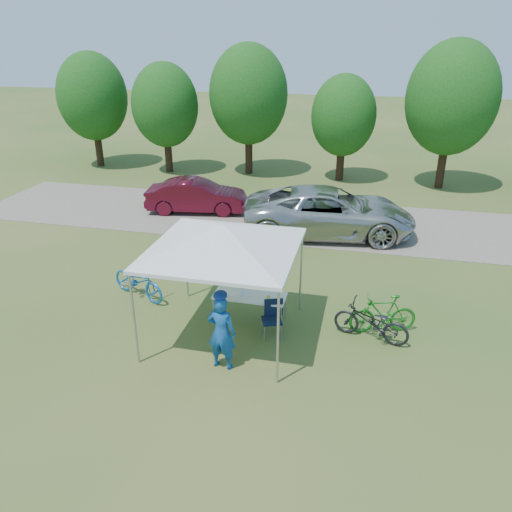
{
  "coord_description": "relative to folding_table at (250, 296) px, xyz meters",
  "views": [
    {
      "loc": [
        2.94,
        -9.49,
        6.42
      ],
      "look_at": [
        0.25,
        2.0,
        1.13
      ],
      "focal_mm": 35.0,
      "sensor_mm": 36.0,
      "label": 1
    }
  ],
  "objects": [
    {
      "name": "ice_cream_cup",
      "position": [
        0.46,
        -0.05,
        0.07
      ],
      "size": [
        0.08,
        0.08,
        0.06
      ],
      "primitive_type": "cylinder",
      "color": "#D1E836",
      "rests_on": "folding_table"
    },
    {
      "name": "cooler",
      "position": [
        -0.44,
        0.0,
        0.24
      ],
      "size": [
        0.53,
        0.36,
        0.38
      ],
      "color": "white",
      "rests_on": "folding_table"
    },
    {
      "name": "gravel_strip",
      "position": [
        -0.41,
        7.32,
        -0.66
      ],
      "size": [
        24.0,
        5.0,
        0.02
      ],
      "primitive_type": "cube",
      "color": "gray",
      "rests_on": "ground"
    },
    {
      "name": "bike_green",
      "position": [
        3.12,
        0.23,
        -0.19
      ],
      "size": [
        1.65,
        0.91,
        0.95
      ],
      "primitive_type": "imported",
      "rotation": [
        0.0,
        0.0,
        -1.26
      ],
      "color": "#1A761D",
      "rests_on": "ground"
    },
    {
      "name": "treeline",
      "position": [
        -0.7,
        13.37,
        2.87
      ],
      "size": [
        24.89,
        4.28,
        6.3
      ],
      "color": "#382314",
      "rests_on": "ground"
    },
    {
      "name": "minivan",
      "position": [
        1.27,
        6.18,
        0.16
      ],
      "size": [
        6.12,
        3.47,
        1.61
      ],
      "primitive_type": "imported",
      "rotation": [
        0.0,
        0.0,
        1.71
      ],
      "color": "#B9BAB5",
      "rests_on": "gravel_strip"
    },
    {
      "name": "cyclist",
      "position": [
        -0.13,
        -1.91,
        0.17
      ],
      "size": [
        0.64,
        0.45,
        1.67
      ],
      "primitive_type": "imported",
      "rotation": [
        0.0,
        0.0,
        3.06
      ],
      "color": "#114991",
      "rests_on": "ground"
    },
    {
      "name": "canopy",
      "position": [
        -0.41,
        -0.68,
        1.99
      ],
      "size": [
        4.53,
        4.53,
        3.0
      ],
      "color": "#A5A5AA",
      "rests_on": "ground"
    },
    {
      "name": "folding_table",
      "position": [
        0.0,
        0.0,
        0.0
      ],
      "size": [
        1.73,
        0.72,
        0.71
      ],
      "color": "white",
      "rests_on": "ground"
    },
    {
      "name": "folding_chair",
      "position": [
        0.64,
        -0.43,
        -0.17
      ],
      "size": [
        0.56,
        0.59,
        0.85
      ],
      "rotation": [
        0.0,
        0.0,
        0.36
      ],
      "color": "#0E1833",
      "rests_on": "ground"
    },
    {
      "name": "bike_dark",
      "position": [
        2.86,
        -0.17,
        -0.21
      ],
      "size": [
        1.82,
        1.0,
        0.91
      ],
      "primitive_type": "imported",
      "rotation": [
        0.0,
        0.0,
        -1.82
      ],
      "color": "black",
      "rests_on": "ground"
    },
    {
      "name": "sedan",
      "position": [
        -3.95,
        7.4,
        -0.01
      ],
      "size": [
        4.02,
        1.97,
        1.27
      ],
      "primitive_type": "imported",
      "rotation": [
        0.0,
        0.0,
        1.74
      ],
      "color": "#500D1D",
      "rests_on": "gravel_strip"
    },
    {
      "name": "bike_blue",
      "position": [
        -3.15,
        0.5,
        -0.19
      ],
      "size": [
        1.9,
        1.3,
        0.95
      ],
      "primitive_type": "imported",
      "rotation": [
        0.0,
        0.0,
        1.15
      ],
      "color": "#1463B0",
      "rests_on": "ground"
    },
    {
      "name": "ground",
      "position": [
        -0.41,
        -0.68,
        -0.67
      ],
      "size": [
        100.0,
        100.0,
        0.0
      ],
      "primitive_type": "plane",
      "color": "#2D5119",
      "rests_on": "ground"
    }
  ]
}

